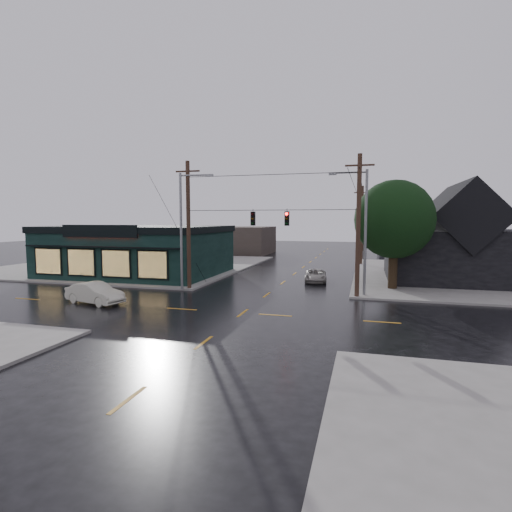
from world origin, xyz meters
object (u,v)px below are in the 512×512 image
(utility_pole_ne, at_px, (357,298))
(sedan_cream, at_px, (95,293))
(suv_silver, at_px, (316,276))
(utility_pole_nw, at_px, (189,290))
(corner_tree, at_px, (394,220))

(utility_pole_ne, xyz_separation_m, sedan_cream, (-16.81, -6.56, 0.71))
(suv_silver, bearing_deg, utility_pole_nw, -150.51)
(sedan_cream, relative_size, suv_silver, 1.06)
(utility_pole_ne, relative_size, sedan_cream, 2.36)
(sedan_cream, bearing_deg, utility_pole_ne, -54.65)
(utility_pole_nw, bearing_deg, corner_tree, 14.86)
(utility_pole_nw, xyz_separation_m, utility_pole_ne, (13.00, 0.00, 0.00))
(utility_pole_nw, height_order, utility_pole_ne, same)
(utility_pole_nw, distance_m, sedan_cream, 7.62)
(utility_pole_ne, bearing_deg, suv_silver, 119.08)
(utility_pole_nw, relative_size, utility_pole_ne, 1.00)
(corner_tree, height_order, suv_silver, corner_tree)
(corner_tree, bearing_deg, utility_pole_nw, -165.14)
(suv_silver, bearing_deg, utility_pole_ne, -67.54)
(corner_tree, bearing_deg, suv_silver, 157.97)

